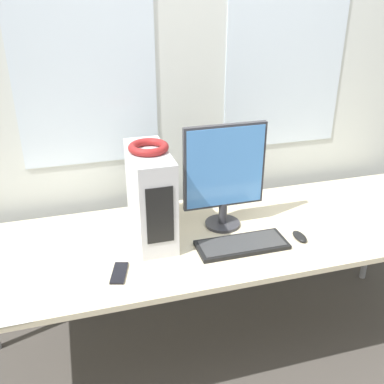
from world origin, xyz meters
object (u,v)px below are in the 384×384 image
(headphones, at_px, (148,147))
(mouse, at_px, (300,236))
(pc_tower, at_px, (151,196))
(cell_phone, at_px, (119,273))
(monitor_main, at_px, (224,173))
(keyboard, at_px, (242,245))

(headphones, height_order, mouse, headphones)
(pc_tower, bearing_deg, headphones, 90.00)
(pc_tower, xyz_separation_m, headphones, (0.00, 0.00, 0.24))
(headphones, relative_size, cell_phone, 1.14)
(headphones, height_order, monitor_main, monitor_main)
(mouse, bearing_deg, pc_tower, 162.20)
(pc_tower, relative_size, monitor_main, 0.83)
(pc_tower, distance_m, monitor_main, 0.38)
(pc_tower, height_order, mouse, pc_tower)
(headphones, distance_m, keyboard, 0.64)
(headphones, xyz_separation_m, monitor_main, (0.37, 0.01, -0.17))
(monitor_main, relative_size, keyboard, 1.25)
(pc_tower, distance_m, mouse, 0.75)
(cell_phone, bearing_deg, headphones, 69.71)
(pc_tower, xyz_separation_m, monitor_main, (0.37, 0.01, 0.07))
(headphones, distance_m, cell_phone, 0.57)
(keyboard, bearing_deg, headphones, 151.27)
(headphones, xyz_separation_m, mouse, (0.69, -0.22, -0.46))
(monitor_main, height_order, keyboard, monitor_main)
(keyboard, relative_size, cell_phone, 2.67)
(monitor_main, relative_size, mouse, 5.01)
(mouse, bearing_deg, cell_phone, -177.07)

